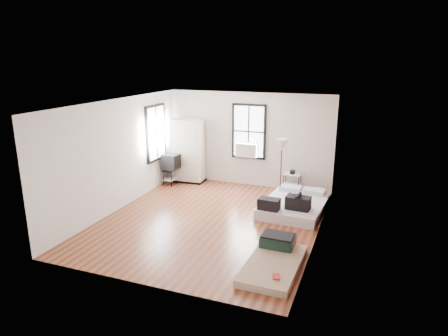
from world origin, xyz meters
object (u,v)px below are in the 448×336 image
at_px(side_table, 292,178).
at_px(tv_stand, 172,162).
at_px(mattress_bare, 274,259).
at_px(mattress_main, 294,205).
at_px(wardrobe, 188,151).
at_px(floor_lamp, 282,148).

height_order(side_table, tv_stand, tv_stand).
height_order(mattress_bare, side_table, side_table).
bearing_deg(tv_stand, mattress_main, -11.38).
bearing_deg(mattress_main, wardrobe, 162.94).
distance_m(wardrobe, side_table, 3.29).
distance_m(wardrobe, floor_lamp, 3.18).
height_order(side_table, floor_lamp, floor_lamp).
bearing_deg(mattress_bare, floor_lamp, 102.78).
distance_m(mattress_bare, wardrobe, 5.69).
height_order(wardrobe, side_table, wardrobe).
xyz_separation_m(mattress_main, tv_stand, (-3.96, 0.95, 0.50)).
relative_size(mattress_main, tv_stand, 2.19).
bearing_deg(floor_lamp, mattress_main, -53.77).
xyz_separation_m(mattress_bare, floor_lamp, (-0.71, 3.50, 1.34)).
relative_size(side_table, tv_stand, 0.70).
bearing_deg(mattress_bare, tv_stand, 139.27).
xyz_separation_m(side_table, tv_stand, (-3.61, -0.50, 0.23)).
bearing_deg(mattress_main, mattress_bare, -82.26).
bearing_deg(wardrobe, tv_stand, -132.99).
bearing_deg(wardrobe, mattress_main, -23.57).
xyz_separation_m(floor_lamp, tv_stand, (-3.44, 0.24, -0.78)).
distance_m(floor_lamp, tv_stand, 3.53).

